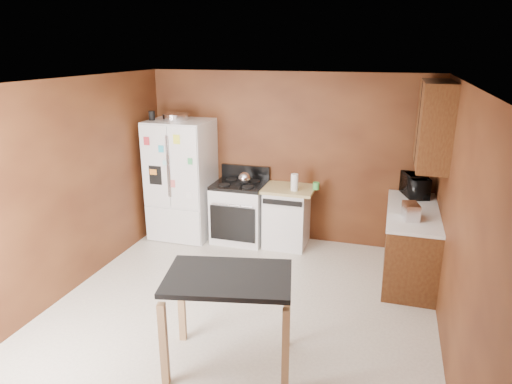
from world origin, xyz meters
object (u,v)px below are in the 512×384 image
at_px(pen_cup, 152,116).
at_px(gas_range, 240,211).
at_px(dishwasher, 287,216).
at_px(green_canister, 316,186).
at_px(kettle, 244,178).
at_px(microwave, 415,186).
at_px(refrigerator, 182,179).
at_px(toaster, 411,211).
at_px(paper_towel, 294,182).
at_px(island, 229,291).
at_px(roasting_pan, 176,117).

bearing_deg(pen_cup, gas_range, 7.43).
xyz_separation_m(pen_cup, gas_range, (1.28, 0.17, -1.40)).
relative_size(gas_range, dishwasher, 1.24).
bearing_deg(green_canister, gas_range, -177.21).
height_order(kettle, microwave, microwave).
relative_size(kettle, refrigerator, 0.10).
distance_m(microwave, refrigerator, 3.37).
height_order(toaster, dishwasher, toaster).
distance_m(pen_cup, paper_towel, 2.30).
xyz_separation_m(kettle, green_canister, (1.04, 0.09, -0.05)).
bearing_deg(microwave, island, 131.99).
bearing_deg(microwave, toaster, 157.40).
xyz_separation_m(kettle, dishwasher, (0.63, 0.06, -0.54)).
bearing_deg(refrigerator, gas_range, 3.81).
distance_m(gas_range, dishwasher, 0.72).
bearing_deg(microwave, kettle, 75.40).
bearing_deg(pen_cup, microwave, 4.45).
distance_m(kettle, refrigerator, 1.00).
relative_size(paper_towel, island, 0.19).
height_order(microwave, island, microwave).
height_order(roasting_pan, refrigerator, roasting_pan).
xyz_separation_m(refrigerator, dishwasher, (1.63, 0.09, -0.45)).
relative_size(toaster, refrigerator, 0.14).
height_order(toaster, island, toaster).
bearing_deg(gas_range, refrigerator, -176.19).
height_order(microwave, dishwasher, microwave).
height_order(paper_towel, island, paper_towel).
bearing_deg(pen_cup, green_canister, 5.26).
bearing_deg(roasting_pan, paper_towel, -1.27).
distance_m(roasting_pan, dishwasher, 2.19).
bearing_deg(paper_towel, kettle, 176.28).
relative_size(paper_towel, refrigerator, 0.13).
xyz_separation_m(paper_towel, dishwasher, (-0.13, 0.11, -0.56)).
xyz_separation_m(green_canister, refrigerator, (-2.04, -0.12, -0.04)).
bearing_deg(dishwasher, green_canister, 4.27).
xyz_separation_m(roasting_pan, refrigerator, (0.05, -0.01, -0.95)).
relative_size(green_canister, gas_range, 0.09).
bearing_deg(paper_towel, island, -90.38).
bearing_deg(paper_towel, microwave, 7.49).
height_order(roasting_pan, toaster, roasting_pan).
bearing_deg(microwave, paper_towel, 78.97).
xyz_separation_m(pen_cup, paper_towel, (2.13, 0.08, -0.86)).
bearing_deg(island, microwave, 60.51).
relative_size(microwave, island, 0.39).
height_order(roasting_pan, pen_cup, pen_cup).
height_order(pen_cup, microwave, pen_cup).
bearing_deg(roasting_pan, refrigerator, -13.67).
relative_size(kettle, paper_towel, 0.77).
xyz_separation_m(gas_range, dishwasher, (0.72, 0.02, -0.01)).
xyz_separation_m(green_canister, microwave, (1.32, 0.07, 0.09)).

